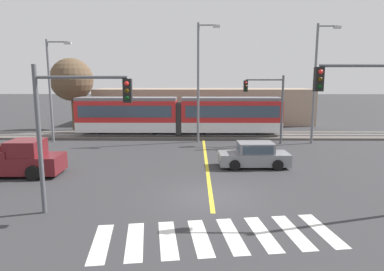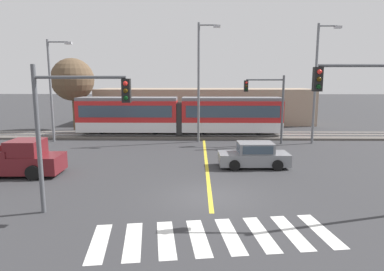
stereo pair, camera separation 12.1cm
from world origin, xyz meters
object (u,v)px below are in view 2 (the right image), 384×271
object	(u,v)px
traffic_light_near_left	(69,117)
bare_tree_far_west	(72,80)
street_lamp_east	(317,78)
pickup_truck	(15,160)
traffic_light_near_right	(376,111)
street_lamp_centre	(200,77)
sedan_crossing	(254,156)
traffic_light_far_right	(269,99)
street_lamp_west	(53,85)
light_rail_tram	(180,114)

from	to	relation	value
traffic_light_near_left	bare_tree_far_west	xyz separation A→B (m)	(-7.82, 22.12, 1.31)
traffic_light_near_left	street_lamp_east	xyz separation A→B (m)	(14.57, 14.94, 1.48)
street_lamp_east	bare_tree_far_west	size ratio (longest dim) A/B	1.30
pickup_truck	traffic_light_near_right	size ratio (longest dim) A/B	0.87
pickup_truck	street_lamp_centre	distance (m)	15.27
street_lamp_east	bare_tree_far_west	xyz separation A→B (m)	(-22.39, 7.17, -0.17)
pickup_truck	street_lamp_east	distance (m)	22.46
traffic_light_near_left	bare_tree_far_west	distance (m)	23.49
street_lamp_centre	sedan_crossing	bearing A→B (deg)	-68.87
sedan_crossing	traffic_light_near_right	bearing A→B (deg)	-65.59
pickup_truck	traffic_light_far_right	distance (m)	18.72
street_lamp_west	street_lamp_centre	xyz separation A→B (m)	(12.25, 0.09, 0.63)
sedan_crossing	street_lamp_west	xyz separation A→B (m)	(-15.45, 8.18, 4.09)
pickup_truck	traffic_light_near_left	xyz separation A→B (m)	(5.23, -5.35, 3.02)
sedan_crossing	bare_tree_far_west	world-z (taller)	bare_tree_far_west
sedan_crossing	street_lamp_west	size ratio (longest dim) A/B	0.50
traffic_light_far_right	street_lamp_centre	bearing A→B (deg)	171.59
sedan_crossing	traffic_light_near_right	distance (m)	8.73
bare_tree_far_west	street_lamp_centre	bearing A→B (deg)	-26.82
traffic_light_near_left	street_lamp_east	size ratio (longest dim) A/B	0.61
street_lamp_centre	street_lamp_east	size ratio (longest dim) A/B	1.02
traffic_light_near_left	light_rail_tram	bearing A→B (deg)	79.72
pickup_truck	bare_tree_far_west	size ratio (longest dim) A/B	0.74
bare_tree_far_west	traffic_light_near_left	bearing A→B (deg)	-70.54
traffic_light_near_left	traffic_light_near_right	bearing A→B (deg)	-0.13
pickup_truck	street_lamp_west	bearing A→B (deg)	100.41
light_rail_tram	street_lamp_centre	xyz separation A→B (m)	(1.86, -2.69, 3.37)
light_rail_tram	traffic_light_near_left	bearing A→B (deg)	-100.28
street_lamp_east	street_lamp_west	bearing A→B (deg)	178.64
sedan_crossing	pickup_truck	xyz separation A→B (m)	(-13.59, -1.93, 0.14)
traffic_light_far_right	street_lamp_east	size ratio (longest dim) A/B	0.58
traffic_light_near_right	street_lamp_west	world-z (taller)	street_lamp_west
bare_tree_far_west	street_lamp_east	bearing A→B (deg)	-17.77
sedan_crossing	traffic_light_far_right	bearing A→B (deg)	72.47
traffic_light_near_right	street_lamp_centre	distance (m)	16.93
street_lamp_west	street_lamp_east	distance (m)	21.67
street_lamp_east	sedan_crossing	bearing A→B (deg)	-129.00
traffic_light_near_left	traffic_light_far_right	bearing A→B (deg)	53.96
light_rail_tram	traffic_light_near_left	distance (m)	18.63
street_lamp_west	street_lamp_east	bearing A→B (deg)	-1.36
traffic_light_far_right	street_lamp_west	xyz separation A→B (m)	(-17.80, 0.73, 1.09)
street_lamp_west	street_lamp_east	size ratio (longest dim) A/B	0.88
traffic_light_near_right	street_lamp_east	size ratio (longest dim) A/B	0.65
light_rail_tram	sedan_crossing	distance (m)	12.15
light_rail_tram	pickup_truck	world-z (taller)	light_rail_tram
pickup_truck	street_lamp_east	bearing A→B (deg)	25.84
sedan_crossing	street_lamp_centre	world-z (taller)	street_lamp_centre
light_rail_tram	bare_tree_far_west	world-z (taller)	bare_tree_far_west
traffic_light_near_left	bare_tree_far_west	bearing A→B (deg)	109.46
pickup_truck	street_lamp_east	world-z (taller)	street_lamp_east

